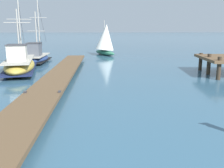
% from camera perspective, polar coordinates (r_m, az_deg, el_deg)
% --- Properties ---
extents(floating_dock, '(2.93, 23.83, 0.53)m').
position_cam_1_polar(floating_dock, '(16.84, -11.87, 1.80)').
color(floating_dock, brown).
rests_on(floating_dock, ground).
extents(fishing_boat_0, '(3.19, 8.36, 6.39)m').
position_cam_1_polar(fishing_boat_0, '(20.96, -20.07, 4.28)').
color(fishing_boat_0, gold).
rests_on(fishing_boat_0, ground).
extents(fishing_boat_3, '(2.20, 7.27, 6.66)m').
position_cam_1_polar(fishing_boat_3, '(26.58, -16.59, 5.94)').
color(fishing_boat_3, navy).
rests_on(fishing_boat_3, ground).
extents(distant_sailboat, '(3.38, 4.71, 4.34)m').
position_cam_1_polar(distant_sailboat, '(32.59, -1.47, 10.00)').
color(distant_sailboat, '#337556').
rests_on(distant_sailboat, ground).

